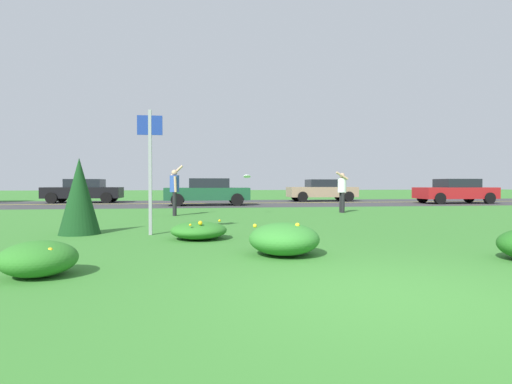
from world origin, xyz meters
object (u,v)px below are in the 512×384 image
Objects in this scene: sign_post_near_path at (150,160)px; person_catcher_white_shirt at (342,189)px; frisbee_white at (247,176)px; car_black_rightmost at (84,191)px; car_dark_green_center_right at (208,192)px; person_thrower_blue_shirt at (175,188)px; car_red_leftmost at (455,191)px; car_tan_center_left at (322,190)px.

sign_post_near_path is 9.19m from person_catcher_white_shirt.
car_black_rightmost is at bearing 128.72° from frisbee_white.
car_dark_green_center_right is at bearing -28.47° from car_black_rightmost.
person_catcher_white_shirt is 8.26m from car_dark_green_center_right.
person_thrower_blue_shirt is at bearing -60.94° from car_black_rightmost.
frisbee_white is 15.02m from car_red_leftmost.
car_red_leftmost is at bearing -30.38° from car_tan_center_left.
car_black_rightmost is (-6.14, 11.05, -0.27)m from person_thrower_blue_shirt.
car_black_rightmost is at bearing 140.64° from person_catcher_white_shirt.
frisbee_white is 0.06× the size of car_dark_green_center_right.
person_thrower_blue_shirt reaches higher than person_catcher_white_shirt.
person_catcher_white_shirt is 0.37× the size of car_black_rightmost.
car_tan_center_left is at bearing 50.68° from person_thrower_blue_shirt.
sign_post_near_path is 10.23× the size of frisbee_white.
person_catcher_white_shirt is at bearing 7.96° from frisbee_white.
person_thrower_blue_shirt is at bearing -156.37° from car_red_leftmost.
car_black_rightmost is (-5.92, 16.56, -0.97)m from sign_post_near_path.
person_thrower_blue_shirt is 7.12m from car_dark_green_center_right.
person_thrower_blue_shirt is 6.62m from person_catcher_white_shirt.
car_tan_center_left is at bearing 76.73° from person_catcher_white_shirt.
car_black_rightmost is (-8.81, 10.99, -0.70)m from frisbee_white.
person_catcher_white_shirt is 0.37× the size of car_tan_center_left.
car_red_leftmost is at bearing 23.63° from person_thrower_blue_shirt.
person_catcher_white_shirt is at bearing 5.31° from person_thrower_blue_shirt.
sign_post_near_path reaches higher than car_dark_green_center_right.
sign_post_near_path is 6.29m from frisbee_white.
car_dark_green_center_right is at bearing 180.00° from car_red_leftmost.
person_thrower_blue_shirt is 1.12× the size of person_catcher_white_shirt.
sign_post_near_path is 19.01m from car_tan_center_left.
car_black_rightmost is at bearing 109.66° from sign_post_near_path.
frisbee_white is at bearing -152.50° from car_red_leftmost.
frisbee_white reaches higher than car_dark_green_center_right.
car_dark_green_center_right is 1.00× the size of car_black_rightmost.
car_red_leftmost is 1.00× the size of car_dark_green_center_right.
car_tan_center_left is at bearing 149.62° from car_red_leftmost.
car_tan_center_left is 1.00× the size of car_black_rightmost.
person_catcher_white_shirt is 11.35m from car_red_leftmost.
car_tan_center_left is 15.19m from car_black_rightmost.
car_tan_center_left is (9.27, 16.56, -0.97)m from sign_post_near_path.
car_dark_green_center_right and car_black_rightmost have the same top height.
sign_post_near_path is at bearing -119.24° from car_tan_center_left.
car_dark_green_center_right is at bearing 79.08° from person_thrower_blue_shirt.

